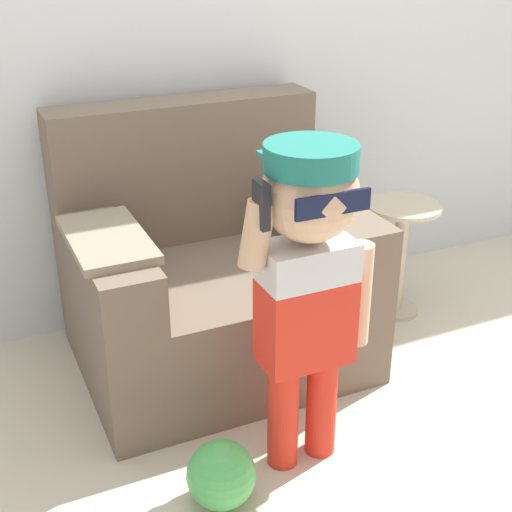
% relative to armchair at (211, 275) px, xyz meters
% --- Properties ---
extents(ground_plane, '(10.00, 10.00, 0.00)m').
position_rel_armchair_xyz_m(ground_plane, '(0.22, -0.15, -0.35)').
color(ground_plane, beige).
extents(wall_back, '(10.00, 0.05, 2.60)m').
position_rel_armchair_xyz_m(wall_back, '(0.22, 0.45, 0.95)').
color(wall_back, silver).
rests_on(wall_back, ground_plane).
extents(armchair, '(1.08, 0.86, 0.98)m').
position_rel_armchair_xyz_m(armchair, '(0.00, 0.00, 0.00)').
color(armchair, '#6B5B4C').
rests_on(armchair, ground_plane).
extents(person_child, '(0.44, 0.33, 1.07)m').
position_rel_armchair_xyz_m(person_child, '(0.04, -0.71, 0.36)').
color(person_child, red).
rests_on(person_child, ground_plane).
extents(side_table, '(0.32, 0.32, 0.52)m').
position_rel_armchair_xyz_m(side_table, '(0.87, -0.03, -0.04)').
color(side_table, beige).
rests_on(side_table, ground_plane).
extents(toy_ball, '(0.21, 0.21, 0.21)m').
position_rel_armchair_xyz_m(toy_ball, '(-0.28, -0.79, -0.25)').
color(toy_ball, '#4CB256').
rests_on(toy_ball, ground_plane).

